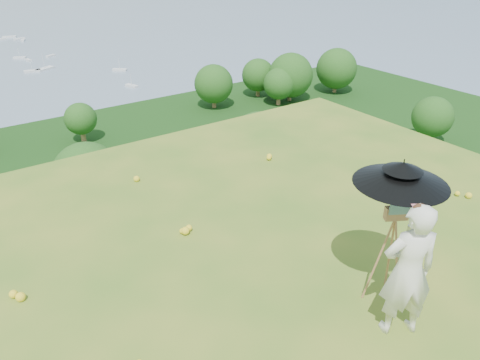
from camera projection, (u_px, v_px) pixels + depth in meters
ground at (303, 328)px, 5.96m from camera, size 14.00×14.00×0.00m
forest_slope at (38, 332)px, 44.69m from camera, size 140.00×56.00×22.00m
slope_trees at (4, 205)px, 38.26m from camera, size 110.00×50.00×6.00m
wildflowers at (291, 313)px, 6.12m from camera, size 10.00×10.50×0.12m
painter at (408, 271)px, 5.54m from camera, size 0.80×0.70×1.84m
field_easel at (390, 250)px, 6.14m from camera, size 0.81×0.81×1.57m
sun_umbrella at (399, 189)px, 5.75m from camera, size 1.41×1.41×0.79m
painter_cap at (421, 208)px, 5.14m from camera, size 0.27×0.29×0.10m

